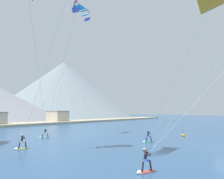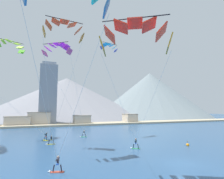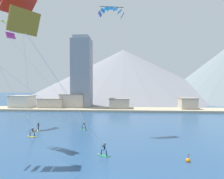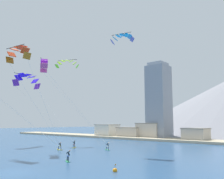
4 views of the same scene
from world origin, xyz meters
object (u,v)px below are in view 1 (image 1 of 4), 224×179
Objects in this scene: kitesurfer_mid_center at (44,135)px; parafoil_kite_distant_high_outer at (81,11)px; kitesurfer_far_left at (147,139)px; race_marker_buoy at (183,135)px; kitesurfer_far_right at (21,145)px; kitesurfer_near_trail at (144,165)px.

parafoil_kite_distant_high_outer is (5.85, -2.15, 22.30)m from kitesurfer_mid_center.
kitesurfer_far_left is 1.72× the size of race_marker_buoy.
kitesurfer_mid_center is 1.01× the size of kitesurfer_far_right.
kitesurfer_near_trail is 1.75× the size of race_marker_buoy.
kitesurfer_far_left is at bearing 27.55° from kitesurfer_near_trail.
kitesurfer_near_trail reaches higher than kitesurfer_far_right.
parafoil_kite_distant_high_outer is at bearing 18.05° from kitesurfer_far_right.
kitesurfer_far_right is at bearing 146.59° from kitesurfer_far_left.
kitesurfer_far_left is 25.92m from parafoil_kite_distant_high_outer.
kitesurfer_far_right is at bearing -161.95° from parafoil_kite_distant_high_outer.
kitesurfer_near_trail is 24.23m from race_marker_buoy.
parafoil_kite_distant_high_outer is 4.84× the size of race_marker_buoy.
kitesurfer_mid_center is 23.30m from race_marker_buoy.
kitesurfer_near_trail is at bearing -166.71° from race_marker_buoy.
kitesurfer_mid_center is at bearing 40.45° from kitesurfer_far_right.
kitesurfer_mid_center is 10.12m from kitesurfer_far_right.
kitesurfer_mid_center reaches higher than race_marker_buoy.
parafoil_kite_distant_high_outer reaches higher than kitesurfer_far_left.
race_marker_buoy is at bearing 13.29° from kitesurfer_near_trail.
race_marker_buoy is at bearing -55.13° from parafoil_kite_distant_high_outer.
kitesurfer_near_trail is 14.98m from kitesurfer_far_left.
kitesurfer_far_left is at bearing -69.45° from kitesurfer_mid_center.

